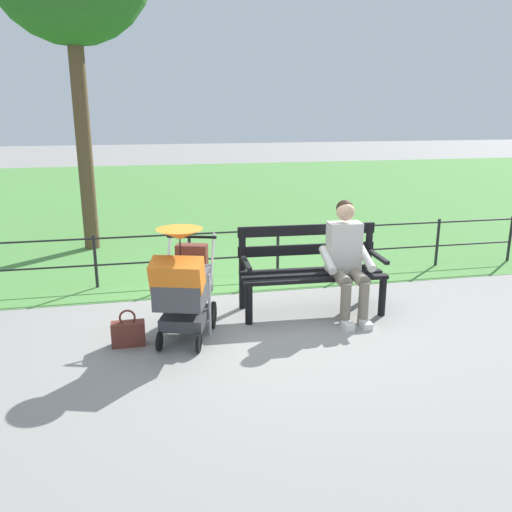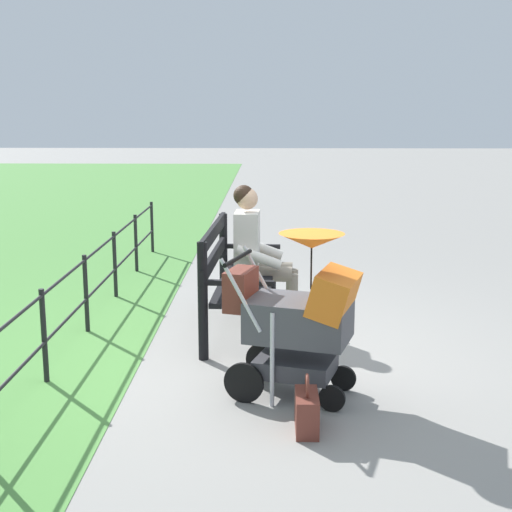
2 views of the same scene
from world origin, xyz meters
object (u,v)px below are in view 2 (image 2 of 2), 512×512
Objects in this scene: park_bench at (233,274)px; stroller at (300,313)px; person_on_bench at (259,250)px; handbag at (307,411)px.

park_bench is 1.41× the size of stroller.
park_bench is 0.44m from person_on_bench.
handbag is (2.02, 0.56, -0.40)m from park_bench.
person_on_bench reaches higher than park_bench.
stroller is at bearing -177.31° from handbag.
park_bench is at bearing -159.96° from stroller.
handbag is (0.55, 0.03, -0.47)m from stroller.
handbag is at bearing 15.52° from park_bench.
stroller is at bearing 20.04° from park_bench.
person_on_bench is 1.11× the size of stroller.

